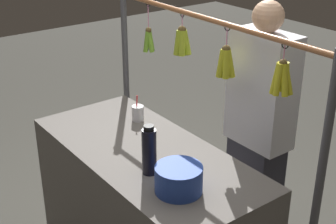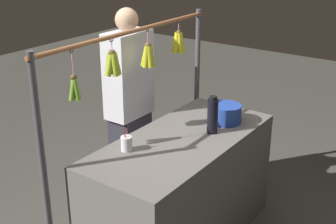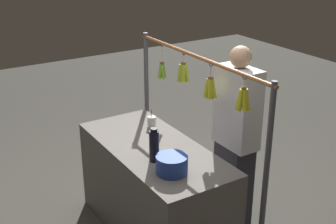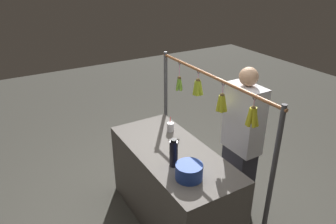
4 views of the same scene
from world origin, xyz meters
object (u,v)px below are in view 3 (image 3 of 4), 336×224
at_px(blue_bucket, 172,164).
at_px(vendor_person, 235,141).
at_px(drink_cup, 152,122).
at_px(water_bottle, 154,146).

xyz_separation_m(blue_bucket, vendor_person, (0.21, -0.80, -0.10)).
height_order(drink_cup, vendor_person, vendor_person).
distance_m(blue_bucket, vendor_person, 0.83).
distance_m(water_bottle, drink_cup, 0.68).
xyz_separation_m(blue_bucket, drink_cup, (0.82, -0.30, -0.02)).
height_order(water_bottle, blue_bucket, water_bottle).
height_order(water_bottle, vendor_person, vendor_person).
bearing_deg(drink_cup, water_bottle, 151.60).
bearing_deg(drink_cup, blue_bucket, 159.83).
relative_size(water_bottle, drink_cup, 1.65).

